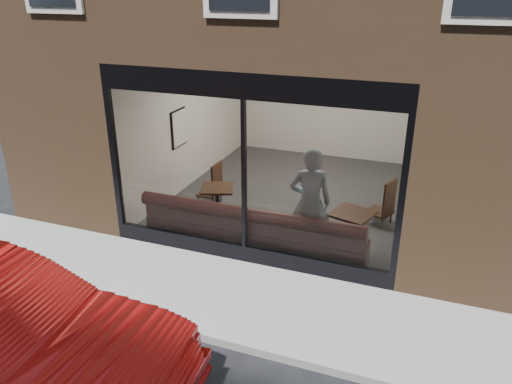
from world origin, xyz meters
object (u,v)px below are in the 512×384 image
at_px(person, 310,203).
at_px(cafe_chair_right, 379,212).
at_px(banquette, 253,239).
at_px(cafe_chair_left, 210,194).
at_px(cafe_table_left, 217,188).
at_px(cafe_table_right, 353,214).

bearing_deg(person, cafe_chair_right, -137.32).
distance_m(banquette, person, 1.22).
distance_m(cafe_chair_left, cafe_chair_right, 3.53).
distance_m(cafe_table_left, cafe_chair_right, 3.21).
relative_size(cafe_table_left, cafe_chair_right, 1.33).
xyz_separation_m(cafe_table_left, cafe_chair_left, (-0.54, 0.76, -0.50)).
distance_m(cafe_table_right, cafe_chair_right, 1.44).
relative_size(cafe_table_right, cafe_chair_right, 1.42).
bearing_deg(banquette, cafe_chair_left, 135.95).
bearing_deg(person, cafe_table_right, -171.03).
xyz_separation_m(banquette, cafe_chair_left, (-1.58, 1.53, 0.01)).
bearing_deg(cafe_chair_left, cafe_chair_right, -172.25).
height_order(person, cafe_chair_right, person).
bearing_deg(cafe_chair_right, cafe_chair_left, 26.16).
bearing_deg(cafe_table_left, banquette, -36.55).
relative_size(cafe_table_right, cafe_chair_left, 1.48).
height_order(banquette, person, person).
xyz_separation_m(cafe_table_right, cafe_chair_left, (-3.21, 0.98, -0.50)).
height_order(cafe_table_right, cafe_chair_left, cafe_table_right).
height_order(person, cafe_table_left, person).
bearing_deg(cafe_table_right, cafe_table_left, 175.24).
distance_m(cafe_table_left, cafe_table_right, 2.67).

